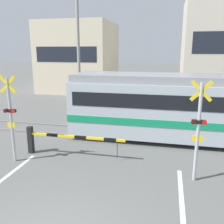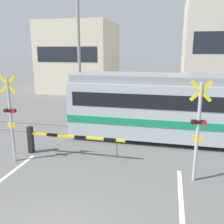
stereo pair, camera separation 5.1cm
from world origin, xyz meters
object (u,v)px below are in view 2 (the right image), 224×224
Objects in this scene: pedestrian at (148,99)px; crossing_signal_left at (11,115)px; crossing_signal_right at (198,127)px; crossing_barrier_near at (54,138)px; crossing_barrier_far at (163,110)px.

crossing_signal_left is at bearing -114.32° from pedestrian.
crossing_signal_left is at bearing 180.00° from crossing_signal_right.
crossing_barrier_far is at bearing 55.91° from crossing_barrier_near.
crossing_barrier_near is at bearing 170.81° from crossing_signal_right.
pedestrian is at bearing 70.68° from crossing_barrier_near.
pedestrian is at bearing 104.22° from crossing_signal_right.
pedestrian is (-2.43, 9.61, -0.98)m from crossing_signal_right.
crossing_barrier_near is at bearing 34.63° from crossing_signal_left.
crossing_barrier_far is at bearing 52.28° from crossing_signal_left.
crossing_barrier_near is 2.68× the size of pedestrian.
crossing_signal_right is (5.49, -0.89, 1.14)m from crossing_barrier_near.
crossing_signal_right reaches higher than crossing_barrier_far.
crossing_signal_right is at bearing -9.19° from crossing_barrier_near.
crossing_barrier_near is 1.94m from crossing_signal_left.
crossing_barrier_far is 1.23× the size of crossing_signal_left.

